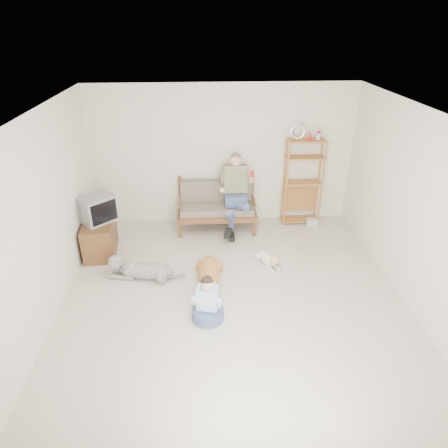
{
  "coord_description": "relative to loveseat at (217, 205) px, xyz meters",
  "views": [
    {
      "loc": [
        -0.42,
        -4.6,
        3.72
      ],
      "look_at": [
        -0.08,
        1.0,
        0.8
      ],
      "focal_mm": 32.0,
      "sensor_mm": 36.0,
      "label": 1
    }
  ],
  "objects": [
    {
      "name": "tv_stand",
      "position": [
        -2.09,
        -0.8,
        -0.19
      ],
      "size": [
        0.58,
        0.94,
        0.6
      ],
      "rotation": [
        0.0,
        0.0,
        0.09
      ],
      "color": "brown",
      "rests_on": "ground"
    },
    {
      "name": "wall_right",
      "position": [
        2.64,
        -2.39,
        0.86
      ],
      "size": [
        0.0,
        5.5,
        5.5
      ],
      "primitive_type": "plane",
      "rotation": [
        1.57,
        0.0,
        -1.57
      ],
      "color": "beige",
      "rests_on": "ground"
    },
    {
      "name": "wall_back",
      "position": [
        0.14,
        0.36,
        0.86
      ],
      "size": [
        5.0,
        0.0,
        5.0
      ],
      "primitive_type": "plane",
      "rotation": [
        1.57,
        0.0,
        0.0
      ],
      "color": "beige",
      "rests_on": "ground"
    },
    {
      "name": "ceiling",
      "position": [
        0.14,
        -2.39,
        2.21
      ],
      "size": [
        5.5,
        5.5,
        0.0
      ],
      "primitive_type": "plane",
      "rotation": [
        3.14,
        0.0,
        0.0
      ],
      "color": "silver",
      "rests_on": "ground"
    },
    {
      "name": "shaggy_dog",
      "position": [
        -1.31,
        -1.62,
        -0.33
      ],
      "size": [
        1.3,
        0.43,
        0.38
      ],
      "rotation": [
        0.0,
        0.0,
        -1.72
      ],
      "color": "beige",
      "rests_on": "ground"
    },
    {
      "name": "wall_front",
      "position": [
        0.14,
        -5.14,
        0.86
      ],
      "size": [
        5.0,
        0.0,
        5.0
      ],
      "primitive_type": "plane",
      "rotation": [
        -1.57,
        0.0,
        0.0
      ],
      "color": "beige",
      "rests_on": "ground"
    },
    {
      "name": "etagere",
      "position": [
        1.68,
        0.16,
        0.39
      ],
      "size": [
        0.75,
        0.33,
        1.99
      ],
      "color": "#B26C38",
      "rests_on": "ground"
    },
    {
      "name": "golden_retriever",
      "position": [
        -0.21,
        -1.9,
        -0.32
      ],
      "size": [
        0.39,
        1.36,
        0.41
      ],
      "rotation": [
        0.0,
        0.0,
        -0.06
      ],
      "color": "#B97740",
      "rests_on": "ground"
    },
    {
      "name": "book_stack",
      "position": [
        1.9,
        -0.01,
        -0.42
      ],
      "size": [
        0.23,
        0.17,
        0.14
      ],
      "primitive_type": "cube",
      "rotation": [
        0.0,
        0.0,
        -0.06
      ],
      "color": "silver",
      "rests_on": "ground"
    },
    {
      "name": "crt_tv",
      "position": [
        -2.06,
        -0.76,
        0.34
      ],
      "size": [
        0.7,
        0.69,
        0.46
      ],
      "rotation": [
        0.0,
        0.0,
        -0.83
      ],
      "color": "gray",
      "rests_on": "tv_stand"
    },
    {
      "name": "floor",
      "position": [
        0.14,
        -2.39,
        -0.49
      ],
      "size": [
        5.5,
        5.5,
        0.0
      ],
      "primitive_type": "plane",
      "color": "beige",
      "rests_on": "ground"
    },
    {
      "name": "child",
      "position": [
        -0.25,
        -2.67,
        -0.23
      ],
      "size": [
        0.44,
        0.44,
        0.7
      ],
      "rotation": [
        0.0,
        0.0,
        -0.21
      ],
      "color": "#465481",
      "rests_on": "ground"
    },
    {
      "name": "loveseat",
      "position": [
        0.0,
        0.0,
        0.0
      ],
      "size": [
        1.51,
        0.72,
        0.95
      ],
      "rotation": [
        0.0,
        0.0,
        -0.01
      ],
      "color": "brown",
      "rests_on": "ground"
    },
    {
      "name": "man",
      "position": [
        0.33,
        -0.2,
        0.21
      ],
      "size": [
        0.57,
        0.82,
        1.33
      ],
      "color": "#465481",
      "rests_on": "loveseat"
    },
    {
      "name": "wall_left",
      "position": [
        -2.36,
        -2.39,
        0.86
      ],
      "size": [
        0.0,
        5.5,
        5.5
      ],
      "primitive_type": "plane",
      "rotation": [
        1.57,
        0.0,
        1.57
      ],
      "color": "beige",
      "rests_on": "ground"
    },
    {
      "name": "wall_outlet",
      "position": [
        -1.11,
        0.35,
        -0.19
      ],
      "size": [
        0.12,
        0.02,
        0.08
      ],
      "primitive_type": "cube",
      "color": "silver",
      "rests_on": "ground"
    },
    {
      "name": "terrier",
      "position": [
        0.81,
        -1.39,
        -0.38
      ],
      "size": [
        0.35,
        0.66,
        0.26
      ],
      "rotation": [
        0.0,
        0.0,
        0.37
      ],
      "color": "white",
      "rests_on": "ground"
    }
  ]
}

